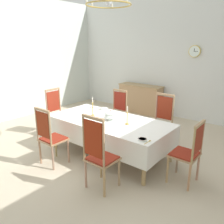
{
  "coord_description": "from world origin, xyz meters",
  "views": [
    {
      "loc": [
        2.74,
        -3.19,
        2.19
      ],
      "look_at": [
        0.08,
        0.12,
        0.92
      ],
      "focal_mm": 36.93,
      "sensor_mm": 36.0,
      "label": 1
    }
  ],
  "objects_px": {
    "dining_table": "(109,123)",
    "chair_south_b": "(99,153)",
    "spoon_primary": "(101,108)",
    "bowl_far_left": "(94,124)",
    "candlestick_west": "(93,108)",
    "chandelier": "(109,4)",
    "chair_south_a": "(50,136)",
    "soup_tureen": "(110,115)",
    "sideboard": "(140,99)",
    "bowl_far_right": "(93,107)",
    "chair_head_west": "(57,112)",
    "bowl_near_right": "(142,139)",
    "candlestick_east": "(127,117)",
    "mounted_clock": "(195,51)",
    "spoon_secondary": "(149,141)",
    "chair_north_a": "(117,112)",
    "chair_north_b": "(161,121)",
    "bowl_near_left": "(104,109)",
    "chair_head_east": "(188,151)"
  },
  "relations": [
    {
      "from": "spoon_secondary",
      "to": "bowl_far_left",
      "type": "bearing_deg",
      "value": -177.42
    },
    {
      "from": "spoon_primary",
      "to": "sideboard",
      "type": "relative_size",
      "value": 0.12
    },
    {
      "from": "chair_north_a",
      "to": "mounted_clock",
      "type": "xyz_separation_m",
      "value": [
        0.99,
        2.19,
        1.4
      ]
    },
    {
      "from": "chair_south_a",
      "to": "chandelier",
      "type": "height_order",
      "value": "chandelier"
    },
    {
      "from": "dining_table",
      "to": "bowl_near_right",
      "type": "xyz_separation_m",
      "value": [
        1.04,
        -0.45,
        0.09
      ]
    },
    {
      "from": "bowl_near_right",
      "to": "bowl_far_right",
      "type": "height_order",
      "value": "bowl_far_right"
    },
    {
      "from": "candlestick_west",
      "to": "bowl_far_left",
      "type": "relative_size",
      "value": 2.09
    },
    {
      "from": "chair_north_b",
      "to": "mounted_clock",
      "type": "bearing_deg",
      "value": -84.52
    },
    {
      "from": "chair_head_east",
      "to": "spoon_primary",
      "type": "bearing_deg",
      "value": 77.31
    },
    {
      "from": "bowl_near_right",
      "to": "spoon_primary",
      "type": "distance_m",
      "value": 1.95
    },
    {
      "from": "chair_south_b",
      "to": "bowl_near_right",
      "type": "relative_size",
      "value": 8.39
    },
    {
      "from": "bowl_near_right",
      "to": "bowl_far_right",
      "type": "relative_size",
      "value": 0.97
    },
    {
      "from": "dining_table",
      "to": "chair_south_b",
      "type": "bearing_deg",
      "value": -57.68
    },
    {
      "from": "dining_table",
      "to": "bowl_far_right",
      "type": "xyz_separation_m",
      "value": [
        -0.82,
        0.42,
        0.09
      ]
    },
    {
      "from": "dining_table",
      "to": "bowl_far_left",
      "type": "relative_size",
      "value": 13.1
    },
    {
      "from": "chair_south_a",
      "to": "candlestick_east",
      "type": "bearing_deg",
      "value": 44.71
    },
    {
      "from": "bowl_near_left",
      "to": "sideboard",
      "type": "relative_size",
      "value": 0.12
    },
    {
      "from": "candlestick_east",
      "to": "mounted_clock",
      "type": "height_order",
      "value": "mounted_clock"
    },
    {
      "from": "sideboard",
      "to": "soup_tureen",
      "type": "bearing_deg",
      "value": 111.14
    },
    {
      "from": "chair_north_b",
      "to": "chair_head_west",
      "type": "bearing_deg",
      "value": 23.82
    },
    {
      "from": "spoon_primary",
      "to": "bowl_far_left",
      "type": "bearing_deg",
      "value": -53.19
    },
    {
      "from": "chair_north_a",
      "to": "chandelier",
      "type": "bearing_deg",
      "value": 119.85
    },
    {
      "from": "chair_south_a",
      "to": "bowl_near_left",
      "type": "distance_m",
      "value": 1.49
    },
    {
      "from": "candlestick_west",
      "to": "chair_north_a",
      "type": "bearing_deg",
      "value": 97.79
    },
    {
      "from": "chair_north_a",
      "to": "chair_north_b",
      "type": "xyz_separation_m",
      "value": [
        1.2,
        0.0,
        0.02
      ]
    },
    {
      "from": "bowl_far_left",
      "to": "mounted_clock",
      "type": "relative_size",
      "value": 0.57
    },
    {
      "from": "bowl_far_right",
      "to": "chair_head_west",
      "type": "bearing_deg",
      "value": -152.69
    },
    {
      "from": "chair_south_b",
      "to": "spoon_secondary",
      "type": "distance_m",
      "value": 0.78
    },
    {
      "from": "chair_south_b",
      "to": "sideboard",
      "type": "relative_size",
      "value": 0.85
    },
    {
      "from": "bowl_near_right",
      "to": "chair_south_b",
      "type": "bearing_deg",
      "value": -126.79
    },
    {
      "from": "chair_north_b",
      "to": "spoon_primary",
      "type": "xyz_separation_m",
      "value": [
        -1.29,
        -0.48,
        0.16
      ]
    },
    {
      "from": "chair_south_b",
      "to": "bowl_far_left",
      "type": "height_order",
      "value": "chair_south_b"
    },
    {
      "from": "chair_south_b",
      "to": "soup_tureen",
      "type": "distance_m",
      "value": 1.19
    },
    {
      "from": "chair_south_b",
      "to": "soup_tureen",
      "type": "height_order",
      "value": "chair_south_b"
    },
    {
      "from": "bowl_far_left",
      "to": "bowl_far_right",
      "type": "bearing_deg",
      "value": 134.46
    },
    {
      "from": "chandelier",
      "to": "soup_tureen",
      "type": "bearing_deg",
      "value": -0.0
    },
    {
      "from": "chandelier",
      "to": "spoon_secondary",
      "type": "bearing_deg",
      "value": -20.29
    },
    {
      "from": "chair_head_west",
      "to": "bowl_near_left",
      "type": "relative_size",
      "value": 6.51
    },
    {
      "from": "candlestick_east",
      "to": "chandelier",
      "type": "distance_m",
      "value": 1.99
    },
    {
      "from": "soup_tureen",
      "to": "chandelier",
      "type": "bearing_deg",
      "value": 180.0
    },
    {
      "from": "bowl_near_right",
      "to": "bowl_far_left",
      "type": "height_order",
      "value": "bowl_far_left"
    },
    {
      "from": "soup_tureen",
      "to": "chandelier",
      "type": "xyz_separation_m",
      "value": [
        -0.03,
        0.0,
        1.99
      ]
    },
    {
      "from": "candlestick_east",
      "to": "chair_head_west",
      "type": "bearing_deg",
      "value": -180.0
    },
    {
      "from": "sideboard",
      "to": "bowl_near_right",
      "type": "bearing_deg",
      "value": 122.37
    },
    {
      "from": "chair_south_a",
      "to": "chair_head_east",
      "type": "distance_m",
      "value": 2.4
    },
    {
      "from": "chair_north_a",
      "to": "soup_tureen",
      "type": "xyz_separation_m",
      "value": [
        0.6,
        -0.99,
        0.27
      ]
    },
    {
      "from": "bowl_near_left",
      "to": "chandelier",
      "type": "distance_m",
      "value": 2.18
    },
    {
      "from": "chair_north_b",
      "to": "spoon_secondary",
      "type": "height_order",
      "value": "chair_north_b"
    },
    {
      "from": "candlestick_west",
      "to": "chandelier",
      "type": "xyz_separation_m",
      "value": [
        0.43,
        0.0,
        1.92
      ]
    },
    {
      "from": "sideboard",
      "to": "mounted_clock",
      "type": "relative_size",
      "value": 4.41
    }
  ]
}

